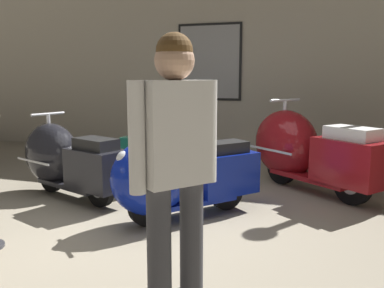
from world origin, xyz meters
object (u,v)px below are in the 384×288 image
object	(u,v)px
scooter_0	(64,159)
scooter_3	(303,149)
scooter_1	(174,143)
visitor_0	(175,160)
scooter_2	(176,177)

from	to	relation	value
scooter_0	scooter_3	world-z (taller)	scooter_3
scooter_0	scooter_3	distance (m)	2.84
scooter_1	visitor_0	world-z (taller)	visitor_0
scooter_3	visitor_0	bearing A→B (deg)	118.69
scooter_2	scooter_3	size ratio (longest dim) A/B	0.84
scooter_0	scooter_3	bearing A→B (deg)	-135.91
scooter_2	visitor_0	world-z (taller)	visitor_0
scooter_2	scooter_1	bearing A→B (deg)	-118.25
scooter_1	scooter_2	size ratio (longest dim) A/B	1.17
visitor_0	scooter_0	bearing A→B (deg)	-3.85
scooter_1	visitor_0	bearing A→B (deg)	-149.58
scooter_2	scooter_3	bearing A→B (deg)	-175.80
scooter_0	scooter_2	size ratio (longest dim) A/B	1.12
scooter_3	visitor_0	world-z (taller)	visitor_0
scooter_2	visitor_0	distance (m)	1.70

